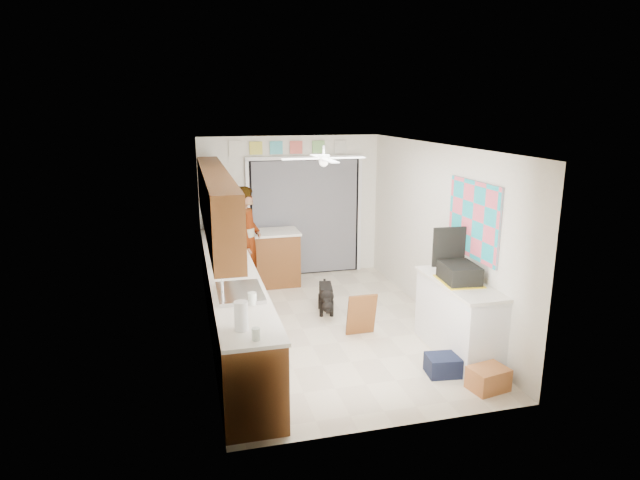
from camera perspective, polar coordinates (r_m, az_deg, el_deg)
floor at (r=7.59m, az=0.76°, el=-9.17°), size 5.00×5.00×0.00m
ceiling at (r=6.99m, az=0.82°, el=10.01°), size 5.00×5.00×0.00m
wall_back at (r=9.57m, az=-3.12°, el=3.56°), size 3.20×0.00×3.20m
wall_front at (r=4.92m, az=8.44°, el=-6.87°), size 3.20×0.00×3.20m
wall_left at (r=6.96m, az=-12.04°, el=-0.78°), size 0.00×5.00×5.00m
wall_right at (r=7.75m, az=12.29°, el=0.73°), size 0.00×5.00×5.00m
left_base_cabinets at (r=7.21m, az=-9.32°, el=-6.78°), size 0.60×4.80×0.90m
left_countertop at (r=7.06m, az=-9.39°, el=-3.21°), size 0.62×4.80×0.04m
upper_cabinets at (r=7.04m, az=-11.05°, el=4.04°), size 0.32×4.00×0.80m
sink_basin at (r=6.11m, az=-8.55°, el=-5.62°), size 0.50×0.76×0.06m
faucet at (r=6.06m, az=-10.38°, el=-4.90°), size 0.03×0.03×0.22m
peninsula_base at (r=9.19m, az=-5.50°, el=-2.06°), size 1.00×0.60×0.90m
peninsula_top at (r=9.07m, az=-5.57°, el=0.79°), size 1.04×0.64×0.04m
back_opening_recess at (r=9.63m, az=-1.61°, el=2.43°), size 2.00×0.06×2.10m
curtain_panel at (r=9.59m, az=-1.55°, el=2.38°), size 1.90×0.03×2.05m
door_trim_left at (r=9.43m, az=-7.62°, el=2.06°), size 0.06×0.04×2.10m
door_trim_right at (r=9.87m, az=4.22°, el=2.68°), size 0.06×0.04×2.10m
door_trim_head at (r=9.44m, az=-1.61°, el=8.76°), size 2.10×0.04×0.06m
header_frame_0 at (r=9.30m, az=-6.85°, el=9.70°), size 0.22×0.02×0.22m
header_frame_1 at (r=9.36m, az=-4.69°, el=9.78°), size 0.22×0.02×0.22m
header_frame_2 at (r=9.42m, az=-2.56°, el=9.84°), size 0.22×0.02×0.22m
header_frame_3 at (r=9.51m, az=-0.17°, el=9.90°), size 0.22×0.02×0.22m
header_frame_4 at (r=9.62m, az=2.18°, el=9.93°), size 0.22×0.02×0.22m
route66_sign at (r=9.27m, az=-9.02°, el=9.61°), size 0.22×0.02×0.26m
right_counter_base at (r=6.86m, az=14.52°, el=-8.17°), size 0.50×1.40×0.90m
right_counter_top at (r=6.70m, az=14.69°, el=-4.46°), size 0.54×1.44×0.04m
abstract_painting at (r=6.80m, az=16.04°, el=2.10°), size 0.03×1.15×0.95m
ceiling_fan at (r=7.20m, az=0.40°, el=8.69°), size 1.14×1.14×0.24m
microwave at (r=9.13m, az=-10.36°, el=1.75°), size 0.38×0.53×0.28m
soap_bottle at (r=7.14m, az=-10.83°, el=-1.72°), size 0.14×0.14×0.28m
jar_a at (r=5.78m, az=-7.24°, el=-6.21°), size 0.10×0.10×0.13m
jar_b at (r=4.94m, az=-6.84°, el=-9.93°), size 0.09×0.09×0.12m
paper_towel_roll at (r=5.13m, az=-8.42°, el=-8.01°), size 0.17×0.17×0.29m
suitcase at (r=6.65m, az=14.63°, el=-3.42°), size 0.43×0.55×0.22m
suitcase_rim at (r=6.68m, az=14.57°, el=-4.32°), size 0.49×0.62×0.02m
suitcase_lid at (r=6.82m, az=13.60°, el=-0.71°), size 0.42×0.07×0.50m
cardboard_box at (r=6.26m, az=17.50°, el=-13.93°), size 0.45×0.37×0.25m
navy_crate at (r=6.45m, az=12.97°, el=-12.87°), size 0.40×0.35×0.22m
cabinet_door_panel at (r=7.21m, az=4.45°, el=-7.94°), size 0.40×0.16×0.59m
man at (r=8.59m, az=-7.74°, el=-0.20°), size 0.60×0.75×1.79m
dog at (r=7.98m, az=0.63°, el=-6.12°), size 0.37×0.65×0.48m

